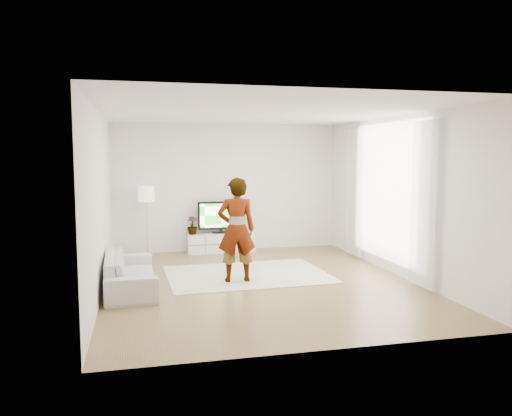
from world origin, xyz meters
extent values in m
plane|color=olive|center=(0.00, 0.00, 0.00)|extent=(6.00, 6.00, 0.00)
plane|color=white|center=(0.00, 0.00, 2.80)|extent=(6.00, 6.00, 0.00)
cube|color=white|center=(-2.50, 0.00, 1.40)|extent=(0.02, 6.00, 2.80)
cube|color=white|center=(2.50, 0.00, 1.40)|extent=(0.02, 6.00, 2.80)
cube|color=white|center=(0.00, 3.00, 1.40)|extent=(5.00, 0.02, 2.80)
cube|color=white|center=(0.00, -3.00, 1.40)|extent=(5.00, 0.02, 2.80)
cube|color=white|center=(2.48, 0.30, 1.45)|extent=(0.01, 2.60, 2.50)
cube|color=white|center=(2.40, -1.00, 1.35)|extent=(0.04, 0.70, 2.60)
cube|color=white|center=(2.40, 1.60, 1.35)|extent=(0.04, 0.70, 2.60)
cube|color=white|center=(-0.19, 2.77, 0.21)|extent=(1.47, 0.41, 0.41)
cube|color=black|center=(-0.19, 2.55, 0.21)|extent=(1.43, 0.00, 0.01)
cube|color=black|center=(-0.56, 2.55, 0.21)|extent=(0.01, 0.00, 0.36)
cube|color=black|center=(0.18, 2.55, 0.21)|extent=(0.01, 0.00, 0.36)
cube|color=black|center=(-0.19, 2.79, 0.42)|extent=(0.36, 0.20, 0.02)
cube|color=black|center=(-0.19, 2.79, 0.47)|extent=(0.07, 0.04, 0.07)
cube|color=black|center=(-0.19, 2.79, 0.81)|extent=(1.00, 0.05, 0.61)
cube|color=green|center=(-0.19, 2.76, 0.81)|extent=(0.91, 0.01, 0.52)
cube|color=white|center=(0.45, 2.77, 0.53)|extent=(0.07, 0.17, 0.23)
cube|color=#4CB2FF|center=(0.45, 2.68, 0.55)|extent=(0.01, 0.00, 0.13)
imported|color=#3F7238|center=(-0.82, 2.77, 0.61)|extent=(0.25, 0.25, 0.39)
cube|color=beige|center=(-0.08, 0.56, 0.01)|extent=(2.86, 2.11, 0.01)
imported|color=#334772|center=(-0.36, 0.14, 0.88)|extent=(0.66, 0.45, 1.74)
imported|color=beige|center=(-2.08, 0.02, 0.28)|extent=(0.82, 1.96, 0.57)
cylinder|color=silver|center=(-1.77, 2.70, 0.01)|extent=(0.25, 0.25, 0.02)
cylinder|color=silver|center=(-1.77, 2.70, 0.59)|extent=(0.03, 0.03, 1.14)
cylinder|color=white|center=(-1.77, 2.70, 1.31)|extent=(0.33, 0.33, 0.32)
camera|label=1|loc=(-1.91, -7.91, 2.11)|focal=35.00mm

